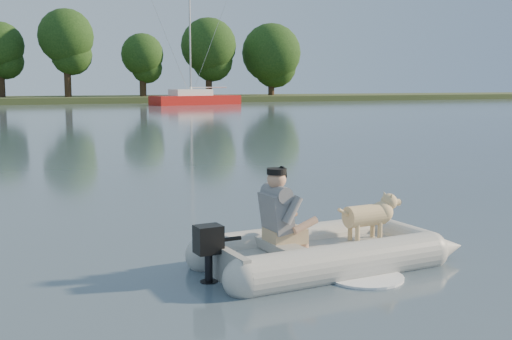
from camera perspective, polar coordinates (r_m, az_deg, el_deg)
name	(u,v)px	position (r m, az deg, el deg)	size (l,w,h in m)	color
water	(295,262)	(7.45, 3.53, -8.13)	(160.00, 160.00, 0.00)	slate
shore_bank	(28,100)	(68.55, -19.59, 5.85)	(160.00, 12.00, 0.70)	#47512D
dinghy	(327,220)	(7.26, 6.34, -4.43)	(4.04, 2.67, 1.22)	#A5A5A0
man	(278,209)	(6.96, 1.96, -3.53)	(0.63, 0.54, 0.94)	slate
dog	(365,219)	(7.63, 9.69, -4.35)	(0.81, 0.29, 0.54)	tan
outboard_motor	(209,256)	(6.65, -4.24, -7.67)	(0.36, 0.25, 0.69)	black
sailboat	(195,99)	(59.81, -5.45, 6.29)	(8.77, 4.38, 11.57)	#AF1814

